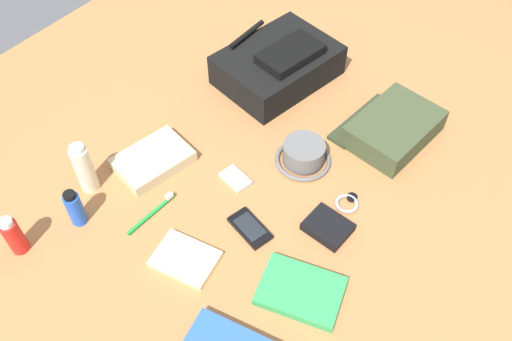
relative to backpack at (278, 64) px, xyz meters
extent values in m
cube|color=#A26A3C|center=(-0.37, -0.20, -0.07)|extent=(2.64, 2.02, 0.02)
cube|color=black|center=(0.00, 0.00, 0.00)|extent=(0.40, 0.32, 0.10)
cube|color=black|center=(0.00, -0.04, 0.06)|extent=(0.21, 0.15, 0.03)
cylinder|color=black|center=(0.00, 0.12, 0.06)|extent=(0.16, 0.02, 0.02)
cube|color=#384228|center=(-0.01, -0.42, -0.02)|extent=(0.28, 0.21, 0.07)
cube|color=#2C3520|center=(-0.01, -0.31, -0.05)|extent=(0.26, 0.09, 0.01)
cylinder|color=#5C5C5C|center=(-0.24, -0.26, -0.02)|extent=(0.12, 0.12, 0.06)
torus|color=#5C5C5C|center=(-0.24, -0.26, -0.05)|extent=(0.16, 0.16, 0.01)
cylinder|color=red|center=(-0.90, 0.13, 0.00)|extent=(0.04, 0.04, 0.10)
cylinder|color=silver|center=(-0.90, 0.13, 0.06)|extent=(0.03, 0.03, 0.01)
cylinder|color=blue|center=(-0.76, 0.08, -0.01)|extent=(0.04, 0.04, 0.10)
cylinder|color=black|center=(-0.76, 0.08, 0.05)|extent=(0.03, 0.03, 0.01)
cylinder|color=beige|center=(-0.66, 0.14, 0.02)|extent=(0.05, 0.05, 0.15)
cylinder|color=silver|center=(-0.66, 0.14, 0.10)|extent=(0.04, 0.04, 0.01)
cube|color=#2D934C|center=(-0.58, -0.49, -0.04)|extent=(0.18, 0.22, 0.02)
cube|color=white|center=(-0.58, -0.49, -0.05)|extent=(0.17, 0.21, 0.02)
cube|color=black|center=(-0.51, -0.28, -0.05)|extent=(0.09, 0.13, 0.01)
cube|color=black|center=(-0.51, -0.28, -0.04)|extent=(0.07, 0.09, 0.00)
cube|color=#B7B7BC|center=(-0.41, -0.15, -0.05)|extent=(0.07, 0.09, 0.01)
cylinder|color=silver|center=(-0.41, -0.17, -0.05)|extent=(0.03, 0.03, 0.00)
torus|color=#99999E|center=(-0.30, -0.44, -0.05)|extent=(0.06, 0.06, 0.01)
cylinder|color=black|center=(-0.27, -0.44, -0.05)|extent=(0.03, 0.03, 0.01)
cylinder|color=#198C33|center=(-0.63, -0.05, -0.05)|extent=(0.16, 0.02, 0.01)
cube|color=white|center=(-0.57, -0.06, -0.04)|extent=(0.02, 0.01, 0.01)
cube|color=black|center=(-0.39, -0.44, -0.04)|extent=(0.10, 0.11, 0.02)
cube|color=beige|center=(-0.68, -0.22, -0.05)|extent=(0.14, 0.17, 0.02)
cube|color=#C6B289|center=(-0.50, 0.06, -0.04)|extent=(0.22, 0.18, 0.04)
camera|label=1|loc=(-1.11, -0.76, 1.10)|focal=38.17mm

